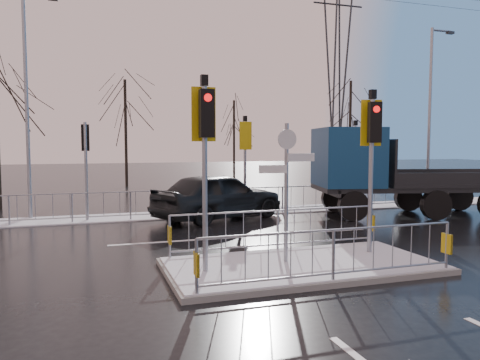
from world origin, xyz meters
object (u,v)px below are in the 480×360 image
object	(u,v)px
car_far_lane	(219,196)
flatbed_truck	(373,169)
traffic_island	(301,251)
street_lamp_right	(431,108)
street_lamp_left	(28,96)

from	to	relation	value
car_far_lane	flatbed_truck	distance (m)	6.04
traffic_island	flatbed_truck	world-z (taller)	traffic_island
car_far_lane	flatbed_truck	xyz separation A→B (m)	(5.88, -1.05, 0.92)
traffic_island	car_far_lane	bearing A→B (deg)	89.11
car_far_lane	street_lamp_right	size ratio (longest dim) A/B	0.64
street_lamp_right	street_lamp_left	distance (m)	17.03
traffic_island	car_far_lane	xyz separation A→B (m)	(0.11, 7.19, 0.48)
flatbed_truck	street_lamp_right	bearing A→B (deg)	27.13
car_far_lane	street_lamp_left	size ratio (longest dim) A/B	0.62
car_far_lane	street_lamp_right	world-z (taller)	street_lamp_right
street_lamp_right	street_lamp_left	xyz separation A→B (m)	(-17.00, 1.00, 0.10)
traffic_island	street_lamp_left	size ratio (longest dim) A/B	0.73
street_lamp_right	street_lamp_left	size ratio (longest dim) A/B	0.98
traffic_island	street_lamp_right	distance (m)	14.14
flatbed_truck	traffic_island	bearing A→B (deg)	-134.31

